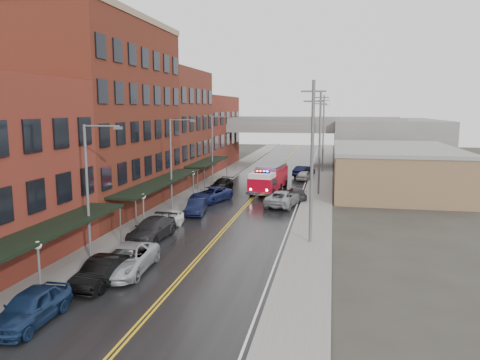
{
  "coord_description": "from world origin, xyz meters",
  "views": [
    {
      "loc": [
        8.61,
        -19.18,
        10.02
      ],
      "look_at": [
        -0.21,
        25.49,
        3.0
      ],
      "focal_mm": 35.0,
      "sensor_mm": 36.0,
      "label": 1
    }
  ],
  "objects": [
    {
      "name": "utility_pole_2",
      "position": [
        7.2,
        55.0,
        6.31
      ],
      "size": [
        1.8,
        0.24,
        12.0
      ],
      "color": "#59595B",
      "rests_on": "ground"
    },
    {
      "name": "globe_lamp_2",
      "position": [
        -6.4,
        30.0,
        2.31
      ],
      "size": [
        0.44,
        0.44,
        3.12
      ],
      "color": "#59595B",
      "rests_on": "ground"
    },
    {
      "name": "fire_truck",
      "position": [
        1.27,
        35.68,
        1.72
      ],
      "size": [
        4.34,
        8.97,
        3.17
      ],
      "rotation": [
        0.0,
        0.0,
        -0.12
      ],
      "color": "#B1081D",
      "rests_on": "ground"
    },
    {
      "name": "overpass",
      "position": [
        0.0,
        62.0,
        5.99
      ],
      "size": [
        40.0,
        10.0,
        7.5
      ],
      "color": "slate",
      "rests_on": "ground"
    },
    {
      "name": "curb_left",
      "position": [
        -5.65,
        30.0,
        0.07
      ],
      "size": [
        0.3,
        160.0,
        0.15
      ],
      "primitive_type": "cube",
      "color": "gray",
      "rests_on": "ground"
    },
    {
      "name": "street_lamp_2",
      "position": [
        -6.55,
        40.0,
        5.19
      ],
      "size": [
        2.64,
        0.22,
        9.0
      ],
      "color": "#59595B",
      "rests_on": "ground"
    },
    {
      "name": "awning_0",
      "position": [
        -7.49,
        4.0,
        2.99
      ],
      "size": [
        2.6,
        16.0,
        3.09
      ],
      "color": "black",
      "rests_on": "ground"
    },
    {
      "name": "brick_building_far",
      "position": [
        -13.3,
        58.0,
        6.0
      ],
      "size": [
        9.0,
        20.0,
        12.0
      ],
      "primitive_type": "cube",
      "color": "maroon",
      "rests_on": "ground"
    },
    {
      "name": "parked_car_left_5",
      "position": [
        -3.91,
        22.8,
        0.74
      ],
      "size": [
        2.11,
        4.63,
        1.47
      ],
      "primitive_type": "imported",
      "rotation": [
        0.0,
        0.0,
        0.13
      ],
      "color": "black",
      "rests_on": "ground"
    },
    {
      "name": "parked_car_left_3",
      "position": [
        -4.81,
        13.82,
        0.81
      ],
      "size": [
        2.68,
        5.72,
        1.62
      ],
      "primitive_type": "imported",
      "rotation": [
        0.0,
        0.0,
        -0.08
      ],
      "color": "black",
      "rests_on": "ground"
    },
    {
      "name": "utility_pole_0",
      "position": [
        7.2,
        15.0,
        6.31
      ],
      "size": [
        1.8,
        0.24,
        12.0
      ],
      "color": "#59595B",
      "rests_on": "ground"
    },
    {
      "name": "brick_building_b",
      "position": [
        -13.3,
        23.0,
        9.0
      ],
      "size": [
        9.0,
        20.0,
        18.0
      ],
      "primitive_type": "cube",
      "color": "maroon",
      "rests_on": "ground"
    },
    {
      "name": "parked_car_left_4",
      "position": [
        -5.0,
        16.8,
        0.78
      ],
      "size": [
        2.63,
        4.81,
        1.55
      ],
      "primitive_type": "imported",
      "rotation": [
        0.0,
        0.0,
        -0.18
      ],
      "color": "white",
      "rests_on": "ground"
    },
    {
      "name": "parked_car_right_2",
      "position": [
        5.0,
        45.88,
        0.7
      ],
      "size": [
        2.54,
        4.38,
        1.4
      ],
      "primitive_type": "imported",
      "rotation": [
        0.0,
        0.0,
        2.91
      ],
      "color": "#BBBBBB",
      "rests_on": "ground"
    },
    {
      "name": "parked_car_right_0",
      "position": [
        3.76,
        28.14,
        0.82
      ],
      "size": [
        3.62,
        6.23,
        1.63
      ],
      "primitive_type": "imported",
      "rotation": [
        0.0,
        0.0,
        2.98
      ],
      "color": "gray",
      "rests_on": "ground"
    },
    {
      "name": "parked_car_right_3",
      "position": [
        4.62,
        49.74,
        0.81
      ],
      "size": [
        3.18,
        5.2,
        1.62
      ],
      "primitive_type": "imported",
      "rotation": [
        0.0,
        0.0,
        2.82
      ],
      "color": "black",
      "rests_on": "ground"
    },
    {
      "name": "sidewalk_left",
      "position": [
        -7.3,
        30.0,
        0.07
      ],
      "size": [
        3.0,
        160.0,
        0.15
      ],
      "primitive_type": "cube",
      "color": "slate",
      "rests_on": "ground"
    },
    {
      "name": "parked_car_right_1",
      "position": [
        4.87,
        32.0,
        0.67
      ],
      "size": [
        2.83,
        4.92,
        1.34
      ],
      "primitive_type": "imported",
      "rotation": [
        0.0,
        0.0,
        3.36
      ],
      "color": "#28272A",
      "rests_on": "ground"
    },
    {
      "name": "street_lamp_0",
      "position": [
        -6.55,
        8.0,
        5.19
      ],
      "size": [
        2.64,
        0.22,
        9.0
      ],
      "color": "#59595B",
      "rests_on": "ground"
    },
    {
      "name": "street_lamp_1",
      "position": [
        -6.55,
        24.0,
        5.19
      ],
      "size": [
        2.64,
        0.22,
        9.0
      ],
      "color": "#59595B",
      "rests_on": "ground"
    },
    {
      "name": "utility_pole_1",
      "position": [
        7.2,
        35.0,
        6.31
      ],
      "size": [
        1.8,
        0.24,
        12.0
      ],
      "color": "#59595B",
      "rests_on": "ground"
    },
    {
      "name": "ground",
      "position": [
        0.0,
        0.0,
        0.0
      ],
      "size": [
        220.0,
        220.0,
        0.0
      ],
      "primitive_type": "plane",
      "color": "#2D2B26",
      "rests_on": "ground"
    },
    {
      "name": "parked_car_left_6",
      "position": [
        -4.06,
        28.8,
        0.79
      ],
      "size": [
        4.33,
        6.24,
        1.58
      ],
      "primitive_type": "imported",
      "rotation": [
        0.0,
        0.0,
        -0.33
      ],
      "color": "navy",
      "rests_on": "ground"
    },
    {
      "name": "sidewalk_right",
      "position": [
        7.3,
        30.0,
        0.07
      ],
      "size": [
        3.0,
        160.0,
        0.15
      ],
      "primitive_type": "cube",
      "color": "slate",
      "rests_on": "ground"
    },
    {
      "name": "parked_car_left_7",
      "position": [
        -4.67,
        36.59,
        0.67
      ],
      "size": [
        2.4,
        4.83,
        1.35
      ],
      "primitive_type": "imported",
      "rotation": [
        0.0,
        0.0,
        -0.11
      ],
      "color": "black",
      "rests_on": "ground"
    },
    {
      "name": "globe_lamp_1",
      "position": [
        -6.4,
        16.0,
        2.31
      ],
      "size": [
        0.44,
        0.44,
        3.12
      ],
      "color": "#59595B",
      "rests_on": "ground"
    },
    {
      "name": "parked_car_left_2",
      "position": [
        -3.6,
        6.57,
        0.82
      ],
      "size": [
        3.05,
        6.05,
        1.64
      ],
      "primitive_type": "imported",
      "rotation": [
        0.0,
        0.0,
        0.06
      ],
      "color": "#A2A5AA",
      "rests_on": "ground"
    },
    {
      "name": "parked_car_left_1",
      "position": [
        -4.06,
        4.35,
        0.78
      ],
      "size": [
        1.91,
        4.84,
        1.57
      ],
      "primitive_type": "imported",
      "rotation": [
        0.0,
        0.0,
        -0.05
      ],
      "color": "black",
      "rests_on": "ground"
    },
    {
      "name": "tan_building",
      "position": [
        16.0,
        40.0,
        2.5
      ],
      "size": [
        14.0,
        22.0,
        5.0
      ],
      "primitive_type": "cube",
      "color": "#906F4E",
      "rests_on": "ground"
    },
    {
      "name": "curb_right",
      "position": [
        5.65,
        30.0,
        0.07
      ],
      "size": [
        0.3,
        160.0,
        0.15
      ],
      "primitive_type": "cube",
      "color": "gray",
      "rests_on": "ground"
    },
    {
      "name": "globe_lamp_0",
      "position": [
        -6.4,
        2.0,
        2.31
      ],
      "size": [
        0.44,
        0.44,
        3.12
      ],
      "color": "#59595B",
      "rests_on": "ground"
    },
    {
      "name": "road",
      "position": [
        0.0,
        30.0,
        0.01
      ],
      "size": [
        11.0,
        160.0,
        0.02
      ],
      "primitive_type": "cube",
      "color": "black",
      "rests_on": "ground"
    },
    {
      "name": "parked_car_left_0",
      "position": [
        -5.0,
        -0.8,
        0.82
      ],
      "size": [
        2.02,
        4.85,
        1.64
      ],
      "primitive_type": "imported",
      "rotation": [
        0.0,
        0.0,
        0.02
      ],
      "color": "#132548",
      "rests_on": "ground"
    },
    {
      "name": "awning_2",
      "position": [
        -7.49,
        40.5,
        2.99
      ],
      "size": [
        2.6,
        13.0,
        3.09
      ],
      "color": "black",
      "rests_on": "ground"
    },
    {
      "name": "awning_1",
      "position": [
        -7.49,
        23.0,
        2.99
      ],
      "size": [
        2.6,
        18.0,
        3.09
      ],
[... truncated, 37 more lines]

